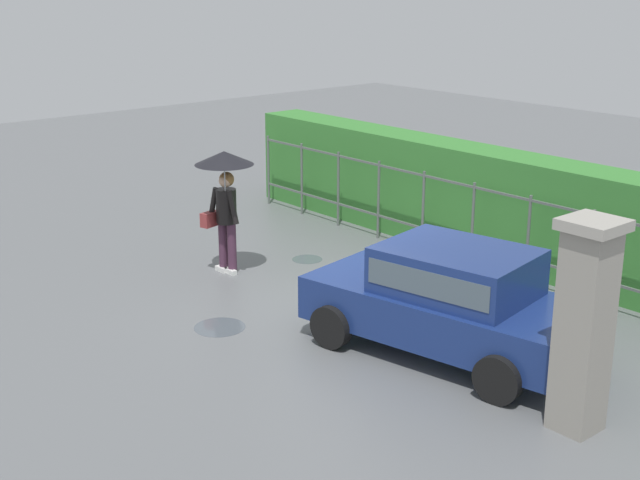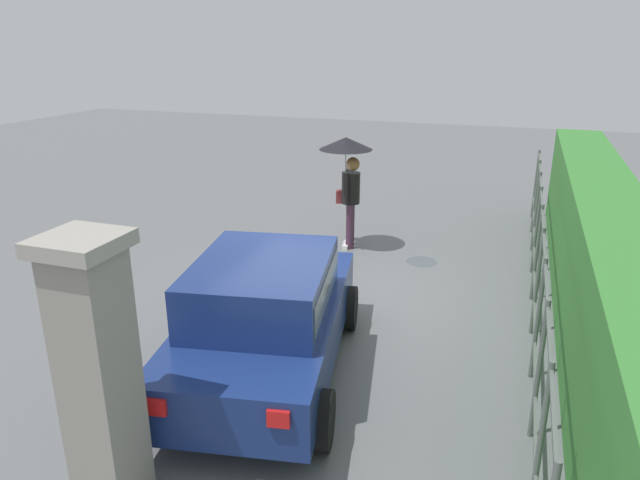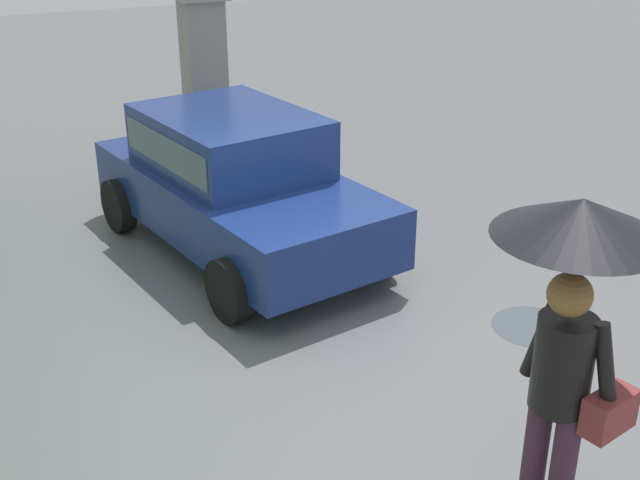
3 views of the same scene
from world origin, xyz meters
name	(u,v)px [view 2 (image 2 of 3)]	position (x,y,z in m)	size (l,w,h in m)	color
ground_plane	(319,303)	(0.00, 0.00, 0.00)	(40.00, 40.00, 0.00)	slate
car	(266,313)	(2.04, 0.05, 0.80)	(3.94, 2.39, 1.48)	navy
pedestrian	(348,166)	(-2.54, -0.33, 1.56)	(0.97, 0.97, 2.10)	#47283D
gate_pillar	(99,375)	(4.30, -0.37, 1.24)	(0.60, 0.60, 2.42)	gray
fence_section	(538,262)	(-0.63, 3.01, 0.82)	(10.33, 0.05, 1.50)	#59605B
hedge_row	(598,260)	(-0.63, 3.77, 0.95)	(11.28, 0.90, 1.90)	#387F33
puddle_near	(234,273)	(-0.66, -1.76, 0.00)	(0.74, 0.74, 0.00)	#4C545B
puddle_far	(421,262)	(-2.22, 1.16, 0.00)	(0.54, 0.54, 0.00)	#4C545B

